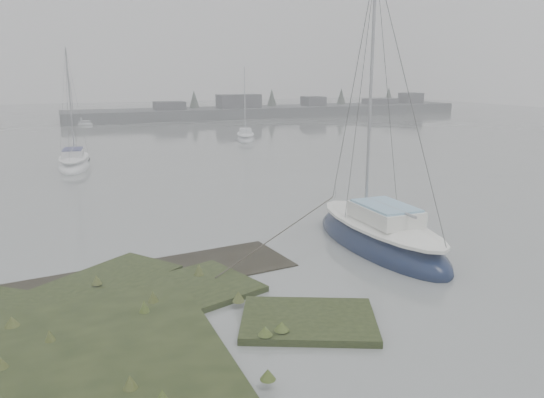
{
  "coord_description": "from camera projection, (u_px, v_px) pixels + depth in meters",
  "views": [
    {
      "loc": [
        -5.33,
        -11.95,
        6.47
      ],
      "look_at": [
        2.16,
        5.94,
        1.8
      ],
      "focal_mm": 35.0,
      "sensor_mm": 36.0,
      "label": 1
    }
  ],
  "objects": [
    {
      "name": "ground",
      "position": [
        127.0,
        157.0,
        41.13
      ],
      "size": [
        160.0,
        160.0,
        0.0
      ],
      "primitive_type": "plane",
      "color": "gray",
      "rests_on": "ground"
    },
    {
      "name": "far_shoreline",
      "position": [
        280.0,
        110.0,
        79.61
      ],
      "size": [
        60.0,
        8.0,
        4.15
      ],
      "color": "#4C4F51",
      "rests_on": "ground"
    },
    {
      "name": "sailboat_main",
      "position": [
        379.0,
        238.0,
        20.04
      ],
      "size": [
        2.66,
        7.88,
        11.08
      ],
      "rotation": [
        0.0,
        0.0,
        -0.01
      ],
      "color": "#0D1733",
      "rests_on": "ground"
    },
    {
      "name": "sailboat_white",
      "position": [
        74.0,
        164.0,
        36.64
      ],
      "size": [
        2.83,
        6.38,
        8.7
      ],
      "rotation": [
        0.0,
        0.0,
        -0.13
      ],
      "color": "white",
      "rests_on": "ground"
    },
    {
      "name": "sailboat_far_b",
      "position": [
        245.0,
        138.0,
        51.25
      ],
      "size": [
        3.25,
        5.56,
        7.46
      ],
      "rotation": [
        0.0,
        0.0,
        -0.31
      ],
      "color": "silver",
      "rests_on": "ground"
    },
    {
      "name": "sailboat_far_c",
      "position": [
        78.0,
        123.0,
        66.23
      ],
      "size": [
        4.22,
        4.13,
        6.28
      ],
      "rotation": [
        0.0,
        0.0,
        0.81
      ],
      "color": "#A1A5AA",
      "rests_on": "ground"
    }
  ]
}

